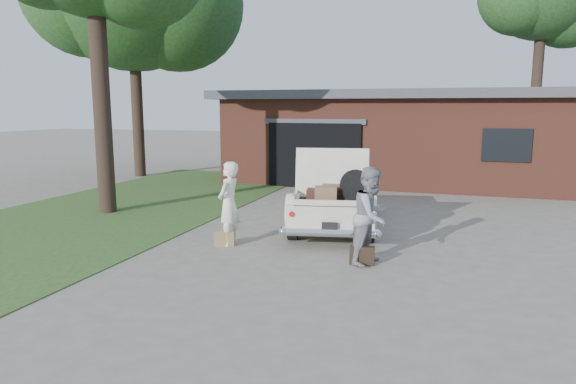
% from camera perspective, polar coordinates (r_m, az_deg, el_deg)
% --- Properties ---
extents(ground, '(90.00, 90.00, 0.00)m').
position_cam_1_polar(ground, '(9.67, -1.12, -7.00)').
color(ground, gray).
rests_on(ground, ground).
extents(grass_strip, '(6.00, 16.00, 0.02)m').
position_cam_1_polar(grass_strip, '(14.80, -17.59, -1.62)').
color(grass_strip, '#2D4C1E').
rests_on(grass_strip, ground).
extents(house, '(12.80, 7.80, 3.30)m').
position_cam_1_polar(house, '(20.36, 12.37, 6.23)').
color(house, brown).
rests_on(house, ground).
extents(sedan, '(2.66, 4.87, 1.90)m').
position_cam_1_polar(sedan, '(12.00, 5.07, -0.47)').
color(sedan, silver).
rests_on(sedan, ground).
extents(woman_left, '(0.42, 0.62, 1.68)m').
position_cam_1_polar(woman_left, '(10.26, -6.59, -1.29)').
color(woman_left, white).
rests_on(woman_left, ground).
extents(woman_right, '(0.88, 1.00, 1.72)m').
position_cam_1_polar(woman_right, '(9.07, 9.27, -2.61)').
color(woman_right, gray).
rests_on(woman_right, ground).
extents(suitcase_left, '(0.42, 0.27, 0.31)m').
position_cam_1_polar(suitcase_left, '(10.31, -7.13, -5.14)').
color(suitcase_left, '#9E8150').
rests_on(suitcase_left, ground).
extents(suitcase_right, '(0.44, 0.18, 0.33)m').
position_cam_1_polar(suitcase_right, '(9.14, 8.23, -6.99)').
color(suitcase_right, black).
rests_on(suitcase_right, ground).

